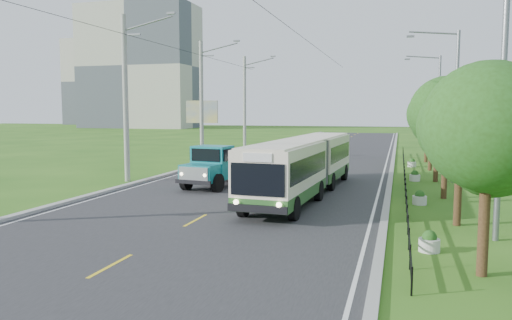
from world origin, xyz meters
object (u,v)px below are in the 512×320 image
at_px(planter_mid, 415,176).
at_px(streetlight_mid, 453,101).
at_px(streetlight_near, 497,93).
at_px(streetlight_far, 437,104).
at_px(dump_truck, 219,163).
at_px(bus, 304,162).
at_px(tree_second, 462,132).
at_px(pole_mid, 202,101).
at_px(tree_third, 448,117).
at_px(tree_front, 489,134).
at_px(planter_near, 420,198).
at_px(billboard_right, 470,96).
at_px(planter_front, 429,242).
at_px(planter_far, 412,163).
at_px(pole_near, 126,98).
at_px(tree_fifth, 432,117).
at_px(tree_fourth, 438,123).
at_px(billboard_left, 202,115).
at_px(pole_far, 245,103).
at_px(tree_back, 428,118).

bearing_deg(planter_mid, streetlight_mid, 0.00).
distance_m(streetlight_near, streetlight_far, 28.00).
xyz_separation_m(streetlight_near, dump_truck, (-12.86, 8.68, -3.56)).
distance_m(streetlight_mid, bus, 10.80).
xyz_separation_m(tree_second, streetlight_near, (0.79, -2.14, 1.38)).
bearing_deg(pole_mid, bus, -51.05).
distance_m(tree_third, bus, 7.31).
distance_m(tree_front, planter_near, 10.52).
bearing_deg(tree_second, tree_front, -90.00).
bearing_deg(planter_near, billboard_right, 75.20).
height_order(streetlight_far, billboard_right, streetlight_far).
xyz_separation_m(planter_front, bus, (-5.61, 9.08, 1.41)).
height_order(pole_mid, planter_front, pole_mid).
relative_size(tree_front, planter_far, 8.36).
relative_size(planter_near, planter_far, 1.00).
xyz_separation_m(pole_near, streetlight_mid, (18.90, 5.00, -0.19)).
xyz_separation_m(pole_near, bus, (11.25, -1.92, -3.40)).
bearing_deg(planter_mid, pole_mid, 157.46).
xyz_separation_m(tree_second, tree_fifth, (0.00, 18.00, 0.33)).
xyz_separation_m(tree_fourth, streetlight_far, (0.79, 13.86, 1.32)).
xyz_separation_m(planter_front, billboard_right, (3.70, 22.00, 5.06)).
xyz_separation_m(tree_front, billboard_left, (-19.36, 27.86, 0.15)).
bearing_deg(pole_far, streetlight_mid, -45.14).
bearing_deg(planter_mid, tree_fourth, 6.39).
bearing_deg(tree_back, pole_near, -136.59).
relative_size(tree_second, planter_far, 7.91).
xyz_separation_m(tree_front, planter_far, (-1.26, 25.86, -3.43)).
distance_m(streetlight_near, bus, 10.90).
height_order(streetlight_mid, planter_far, streetlight_mid).
xyz_separation_m(planter_front, planter_mid, (0.00, 16.00, 0.00)).
relative_size(pole_far, streetlight_far, 1.10).
distance_m(planter_far, dump_truck, 17.19).
xyz_separation_m(tree_third, streetlight_far, (0.79, 19.86, 0.92)).
bearing_deg(billboard_left, planter_near, -44.84).
distance_m(planter_mid, billboard_right, 8.68).
bearing_deg(streetlight_near, billboard_right, 85.26).
distance_m(pole_far, planter_far, 20.70).
distance_m(pole_near, tree_fifth, 21.31).
height_order(streetlight_mid, planter_front, streetlight_mid).
relative_size(pole_near, planter_far, 14.93).
bearing_deg(tree_front, planter_front, 124.05).
height_order(pole_near, dump_truck, pole_near).
bearing_deg(tree_fifth, tree_third, -90.00).
bearing_deg(planter_mid, tree_second, -83.95).
distance_m(streetlight_far, planter_far, 7.84).
distance_m(pole_near, bus, 11.91).
xyz_separation_m(tree_back, planter_far, (-1.26, -4.14, -3.37)).
bearing_deg(streetlight_near, planter_front, -135.60).
xyz_separation_m(planter_mid, planter_far, (0.00, 8.00, 0.00)).
relative_size(tree_front, tree_second, 1.06).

